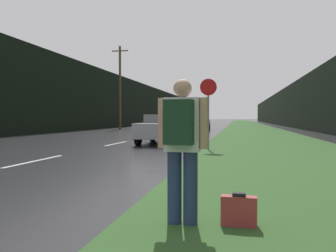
# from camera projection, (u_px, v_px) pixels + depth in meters

# --- Properties ---
(grass_verge) EXTENTS (6.00, 240.00, 0.02)m
(grass_verge) POSITION_uv_depth(u_px,v_px,m) (251.00, 128.00, 41.50)
(grass_verge) COLOR #2D5123
(grass_verge) RESTS_ON ground_plane
(lane_stripe_b) EXTENTS (0.12, 3.00, 0.01)m
(lane_stripe_b) POSITION_uv_depth(u_px,v_px,m) (36.00, 161.00, 10.29)
(lane_stripe_b) COLOR silver
(lane_stripe_b) RESTS_ON ground_plane
(lane_stripe_c) EXTENTS (0.12, 3.00, 0.01)m
(lane_stripe_c) POSITION_uv_depth(u_px,v_px,m) (116.00, 143.00, 17.16)
(lane_stripe_c) COLOR silver
(lane_stripe_c) RESTS_ON ground_plane
(lane_stripe_d) EXTENTS (0.12, 3.00, 0.01)m
(lane_stripe_d) POSITION_uv_depth(u_px,v_px,m) (151.00, 136.00, 24.02)
(lane_stripe_d) COLOR silver
(lane_stripe_d) RESTS_ON ground_plane
(treeline_far_side) EXTENTS (2.00, 140.00, 6.75)m
(treeline_far_side) POSITION_uv_depth(u_px,v_px,m) (131.00, 104.00, 54.62)
(treeline_far_side) COLOR black
(treeline_far_side) RESTS_ON ground_plane
(treeline_near_side) EXTENTS (2.00, 140.00, 5.50)m
(treeline_near_side) POSITION_uv_depth(u_px,v_px,m) (292.00, 107.00, 50.09)
(treeline_near_side) COLOR black
(treeline_near_side) RESTS_ON ground_plane
(utility_pole_far) EXTENTS (1.80, 0.24, 8.80)m
(utility_pole_far) POSITION_uv_depth(u_px,v_px,m) (120.00, 87.00, 37.59)
(utility_pole_far) COLOR #4C3823
(utility_pole_far) RESTS_ON ground_plane
(stop_sign) EXTENTS (0.65, 0.07, 2.76)m
(stop_sign) POSITION_uv_depth(u_px,v_px,m) (208.00, 107.00, 13.74)
(stop_sign) COLOR slate
(stop_sign) RESTS_ON ground_plane
(hitchhiker_with_backpack) EXTENTS (0.59, 0.42, 1.71)m
(hitchhiker_with_backpack) POSITION_uv_depth(u_px,v_px,m) (182.00, 142.00, 4.10)
(hitchhiker_with_backpack) COLOR navy
(hitchhiker_with_backpack) RESTS_ON ground_plane
(suitcase) EXTENTS (0.41, 0.17, 0.40)m
(suitcase) POSITION_uv_depth(u_px,v_px,m) (239.00, 211.00, 4.06)
(suitcase) COLOR #9E3333
(suitcase) RESTS_ON ground_plane
(car_passing_near) EXTENTS (1.83, 4.55, 1.40)m
(car_passing_near) POSITION_uv_depth(u_px,v_px,m) (162.00, 128.00, 17.29)
(car_passing_near) COLOR #9E9EA3
(car_passing_near) RESTS_ON ground_plane
(car_passing_far) EXTENTS (2.02, 4.30, 1.53)m
(car_passing_far) POSITION_uv_depth(u_px,v_px,m) (198.00, 123.00, 32.91)
(car_passing_far) COLOR #9E9EA3
(car_passing_far) RESTS_ON ground_plane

